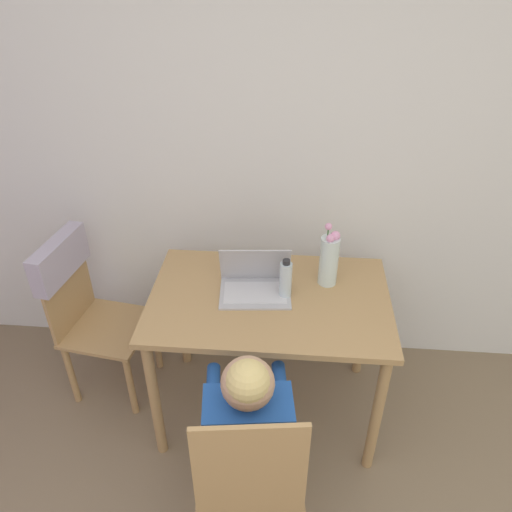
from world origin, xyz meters
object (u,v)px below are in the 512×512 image
object	(u,v)px
flower_vase	(329,259)
laptop	(255,281)
chair_occupied	(249,478)
water_bottle	(286,280)
chair_spare	(81,295)
person_seated	(248,422)

from	to	relation	value
flower_vase	laptop	bearing A→B (deg)	-164.89
chair_occupied	water_bottle	xyz separation A→B (m)	(0.10, 0.73, 0.39)
chair_spare	flower_vase	world-z (taller)	flower_vase
chair_spare	water_bottle	size ratio (longest dim) A/B	4.57
flower_vase	water_bottle	xyz separation A→B (m)	(-0.20, -0.13, -0.04)
chair_occupied	chair_spare	distance (m)	1.27
laptop	water_bottle	world-z (taller)	laptop
chair_occupied	chair_spare	xyz separation A→B (m)	(-0.94, 0.84, 0.15)
chair_occupied	laptop	size ratio (longest dim) A/B	2.66
laptop	flower_vase	world-z (taller)	flower_vase
laptop	flower_vase	size ratio (longest dim) A/B	1.09
laptop	water_bottle	distance (m)	0.15
person_seated	chair_occupied	bearing A→B (deg)	90.00
person_seated	laptop	xyz separation A→B (m)	(-0.03, 0.64, 0.18)
person_seated	chair_spare	bearing A→B (deg)	-44.90
water_bottle	chair_occupied	bearing A→B (deg)	-97.69
chair_occupied	flower_vase	bearing A→B (deg)	-116.28
chair_occupied	water_bottle	distance (m)	0.83
water_bottle	laptop	bearing A→B (deg)	166.31
chair_spare	laptop	bearing A→B (deg)	-86.20
person_seated	water_bottle	distance (m)	0.66
chair_spare	flower_vase	distance (m)	1.27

